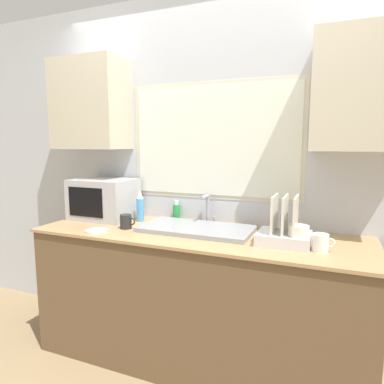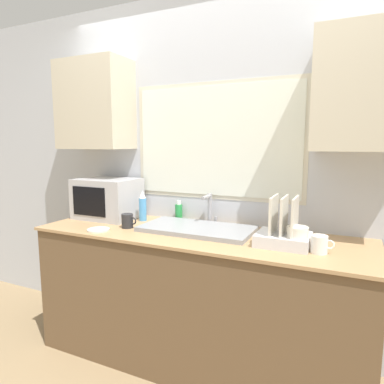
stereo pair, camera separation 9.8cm
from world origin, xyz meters
The scene contains 11 objects.
countertop centered at (0.00, 0.34, 0.46)m, with size 2.23×0.71×0.92m.
wall_back centered at (0.00, 0.67, 1.41)m, with size 6.00×0.38×2.60m.
sink_basin centered at (-0.02, 0.39, 0.93)m, with size 0.76×0.40×0.03m.
faucet centered at (-0.01, 0.60, 1.05)m, with size 0.08×0.15×0.23m.
microwave centered at (-0.84, 0.47, 1.08)m, with size 0.47×0.36×0.32m.
dish_rack centered at (0.59, 0.29, 0.99)m, with size 0.31×0.26×0.29m.
spray_bottle centered at (-0.53, 0.50, 1.03)m, with size 0.06×0.06×0.24m.
soap_bottle centered at (-0.28, 0.63, 0.99)m, with size 0.06×0.06×0.16m.
mug_near_sink centered at (-0.50, 0.26, 0.97)m, with size 0.12×0.08×0.10m.
mug_by_rack centered at (0.78, 0.24, 0.97)m, with size 0.12×0.09×0.10m.
small_plate centered at (-0.64, 0.11, 0.92)m, with size 0.15×0.15×0.01m.
Camera 1 is at (0.83, -1.73, 1.52)m, focal length 32.00 mm.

